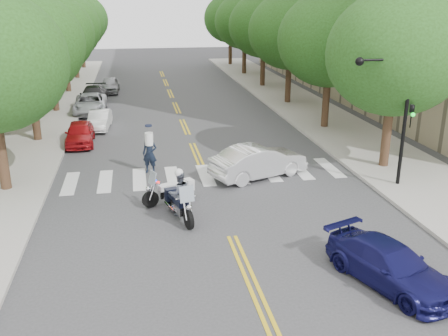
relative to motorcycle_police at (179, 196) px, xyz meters
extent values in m
plane|color=#38383A|center=(1.66, -1.85, -0.90)|extent=(140.00, 140.00, 0.00)
cube|color=#9E9991|center=(-7.84, 20.15, -0.83)|extent=(5.00, 60.00, 0.15)
cube|color=#9E9991|center=(11.16, 20.15, -0.83)|extent=(5.00, 60.00, 0.15)
cylinder|color=#382316|center=(-7.14, 4.15, 0.76)|extent=(0.44, 0.44, 3.32)
cylinder|color=#382316|center=(-7.14, 12.15, 0.76)|extent=(0.44, 0.44, 3.32)
ellipsoid|color=#214313|center=(-7.14, 12.15, 4.66)|extent=(6.40, 6.40, 5.76)
cylinder|color=#382316|center=(-7.14, 20.15, 0.76)|extent=(0.44, 0.44, 3.32)
ellipsoid|color=#214313|center=(-7.14, 20.15, 4.66)|extent=(6.40, 6.40, 5.76)
cylinder|color=#382316|center=(-7.14, 28.15, 0.76)|extent=(0.44, 0.44, 3.32)
ellipsoid|color=#214313|center=(-7.14, 28.15, 4.66)|extent=(6.40, 6.40, 5.76)
cylinder|color=#382316|center=(-7.14, 36.15, 0.76)|extent=(0.44, 0.44, 3.32)
ellipsoid|color=#214313|center=(-7.14, 36.15, 4.66)|extent=(6.40, 6.40, 5.76)
cylinder|color=#382316|center=(-7.14, 44.15, 0.76)|extent=(0.44, 0.44, 3.32)
ellipsoid|color=#214313|center=(-7.14, 44.15, 4.66)|extent=(6.40, 6.40, 5.76)
cylinder|color=#382316|center=(10.46, 4.15, 0.76)|extent=(0.44, 0.44, 3.32)
ellipsoid|color=#214313|center=(10.46, 4.15, 4.66)|extent=(6.40, 6.40, 5.76)
cylinder|color=#382316|center=(10.46, 12.15, 0.76)|extent=(0.44, 0.44, 3.32)
ellipsoid|color=#214313|center=(10.46, 12.15, 4.66)|extent=(6.40, 6.40, 5.76)
cylinder|color=#382316|center=(10.46, 20.15, 0.76)|extent=(0.44, 0.44, 3.32)
ellipsoid|color=#214313|center=(10.46, 20.15, 4.66)|extent=(6.40, 6.40, 5.76)
cylinder|color=#382316|center=(10.46, 28.15, 0.76)|extent=(0.44, 0.44, 3.32)
ellipsoid|color=#214313|center=(10.46, 28.15, 4.66)|extent=(6.40, 6.40, 5.76)
cylinder|color=#382316|center=(10.46, 36.15, 0.76)|extent=(0.44, 0.44, 3.32)
ellipsoid|color=#214313|center=(10.46, 36.15, 4.66)|extent=(6.40, 6.40, 5.76)
cylinder|color=#382316|center=(10.46, 44.15, 0.76)|extent=(0.44, 0.44, 3.32)
ellipsoid|color=#214313|center=(10.46, 44.15, 4.66)|extent=(6.40, 6.40, 5.76)
cylinder|color=black|center=(9.86, 1.65, 2.10)|extent=(0.16, 0.16, 6.00)
cylinder|color=black|center=(8.66, 1.65, 4.70)|extent=(2.40, 0.10, 0.10)
sphere|color=black|center=(7.56, 1.65, 4.65)|extent=(0.36, 0.36, 0.36)
imported|color=black|center=(10.11, 1.65, 2.30)|extent=(0.16, 0.20, 1.00)
sphere|color=#0CCC26|center=(10.11, 1.50, 2.40)|extent=(0.18, 0.18, 0.18)
cylinder|color=black|center=(0.24, -0.96, -0.53)|extent=(0.33, 0.76, 0.74)
cylinder|color=black|center=(-0.19, 0.74, -0.53)|extent=(0.37, 0.77, 0.74)
cube|color=silver|center=(0.01, -0.06, -0.41)|extent=(0.58, 1.04, 0.35)
cube|color=black|center=(0.04, -0.16, -0.14)|extent=(0.57, 0.84, 0.24)
cube|color=black|center=(-0.11, 0.42, -0.11)|extent=(0.57, 0.69, 0.17)
cube|color=black|center=(-0.23, 0.89, -0.25)|extent=(0.55, 0.44, 0.49)
cube|color=#8C99A5|center=(0.21, -0.82, 0.41)|extent=(0.57, 0.30, 0.60)
cube|color=red|center=(0.29, -0.61, 0.21)|extent=(0.13, 0.13, 0.09)
cube|color=#0C26E5|center=(0.04, -0.67, 0.21)|extent=(0.13, 0.13, 0.09)
imported|color=#474C56|center=(0.01, -0.06, 0.16)|extent=(0.97, 0.84, 1.72)
sphere|color=silver|center=(0.01, -0.06, 0.96)|extent=(0.33, 0.33, 0.33)
cylinder|color=black|center=(-1.05, 1.27, -0.55)|extent=(0.69, 0.41, 0.69)
cylinder|color=black|center=(0.44, 1.92, -0.55)|extent=(0.71, 0.44, 0.69)
cube|color=silver|center=(-0.26, 1.61, -0.44)|extent=(0.97, 0.66, 0.33)
cube|color=silver|center=(-0.35, 1.57, -0.19)|extent=(0.80, 0.62, 0.22)
cube|color=silver|center=(0.16, 1.80, -0.17)|extent=(0.67, 0.60, 0.16)
cube|color=silver|center=(0.58, 1.98, -0.29)|extent=(0.46, 0.53, 0.46)
cube|color=#8C99A5|center=(-0.93, 1.32, 0.32)|extent=(0.35, 0.53, 0.56)
cube|color=red|center=(-0.72, 1.28, 0.14)|extent=(0.13, 0.13, 0.08)
cube|color=#0C26E5|center=(-0.82, 1.50, 0.14)|extent=(0.13, 0.13, 0.08)
imported|color=black|center=(-0.88, 5.53, 0.05)|extent=(0.80, 0.65, 1.90)
imported|color=white|center=(4.09, 4.01, -0.14)|extent=(4.91, 3.17, 1.53)
imported|color=#111149|center=(5.61, -5.64, -0.29)|extent=(3.10, 4.56, 1.23)
imported|color=#AB1217|center=(-4.64, 11.15, -0.25)|extent=(1.66, 3.88, 1.31)
imported|color=white|center=(-3.73, 14.58, -0.32)|extent=(1.51, 3.62, 1.16)
imported|color=#BABCC3|center=(-4.64, 19.50, -0.22)|extent=(2.32, 4.94, 1.37)
imported|color=black|center=(-4.64, 22.65, -0.22)|extent=(2.18, 4.82, 1.37)
imported|color=gray|center=(-3.54, 27.65, -0.24)|extent=(1.67, 3.92, 1.32)
camera|label=1|loc=(-1.43, -17.40, 7.10)|focal=40.00mm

